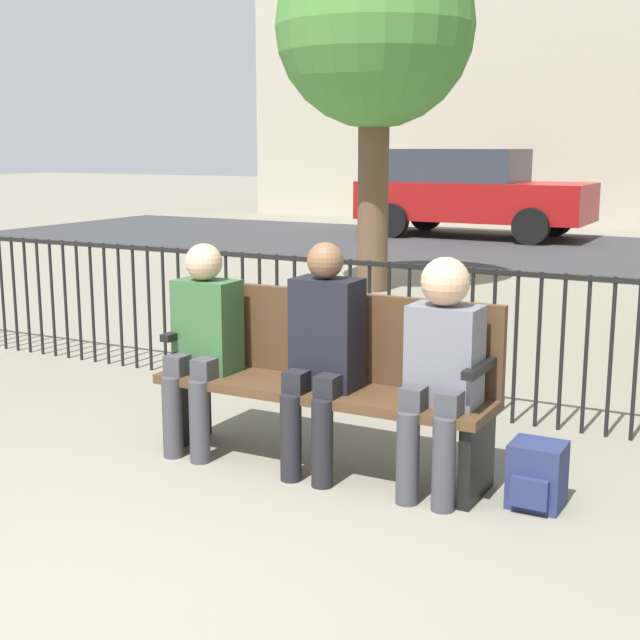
{
  "coord_description": "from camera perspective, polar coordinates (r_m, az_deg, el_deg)",
  "views": [
    {
      "loc": [
        2.11,
        -2.35,
        1.68
      ],
      "look_at": [
        0.0,
        1.6,
        0.8
      ],
      "focal_mm": 50.0,
      "sensor_mm": 36.0,
      "label": 1
    }
  ],
  "objects": [
    {
      "name": "park_bench",
      "position": [
        4.71,
        0.46,
        -3.46
      ],
      "size": [
        1.84,
        0.45,
        0.92
      ],
      "color": "#4C331E",
      "rests_on": "ground"
    },
    {
      "name": "seated_person_0",
      "position": [
        4.92,
        -7.54,
        -1.06
      ],
      "size": [
        0.34,
        0.39,
        1.16
      ],
      "color": "#3D3D42",
      "rests_on": "ground"
    },
    {
      "name": "backpack",
      "position": [
        4.38,
        13.7,
        -9.65
      ],
      "size": [
        0.25,
        0.26,
        0.31
      ],
      "color": "navy",
      "rests_on": "ground"
    },
    {
      "name": "tree_2",
      "position": [
        10.49,
        3.54,
        17.98
      ],
      "size": [
        2.24,
        2.24,
        4.11
      ],
      "color": "brown",
      "rests_on": "ground"
    },
    {
      "name": "seated_person_1",
      "position": [
        4.54,
        0.17,
        -1.79
      ],
      "size": [
        0.34,
        0.39,
        1.21
      ],
      "color": "black",
      "rests_on": "ground"
    },
    {
      "name": "parked_car_0",
      "position": [
        16.94,
        9.6,
        8.12
      ],
      "size": [
        4.2,
        1.94,
        1.62
      ],
      "color": "maroon",
      "rests_on": "ground"
    },
    {
      "name": "seated_person_2",
      "position": [
        4.28,
        7.74,
        -2.66
      ],
      "size": [
        0.34,
        0.39,
        1.17
      ],
      "color": "#3D3D42",
      "rests_on": "ground"
    },
    {
      "name": "fence_railing",
      "position": [
        5.73,
        5.72,
        -0.23
      ],
      "size": [
        9.01,
        0.03,
        0.95
      ],
      "color": "black",
      "rests_on": "ground"
    },
    {
      "name": "street_surface",
      "position": [
        14.6,
        19.61,
        3.87
      ],
      "size": [
        24.0,
        6.0,
        0.01
      ],
      "color": "#333335",
      "rests_on": "ground"
    },
    {
      "name": "ground_plane",
      "position": [
        3.58,
        -12.75,
        -17.19
      ],
      "size": [
        80.0,
        80.0,
        0.0
      ],
      "primitive_type": "plane",
      "color": "gray"
    }
  ]
}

